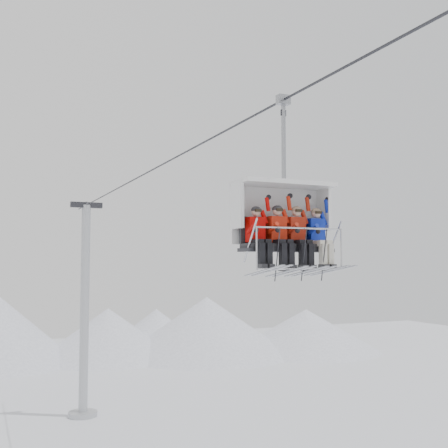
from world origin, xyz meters
name	(u,v)px	position (x,y,z in m)	size (l,w,h in m)	color
ridgeline	(30,335)	(-1.58, 42.05, 2.84)	(72.00, 21.00, 7.00)	white
lift_tower_right	(84,323)	(0.00, 22.00, 5.78)	(2.00, 1.80, 13.48)	#AAADB2
haul_cable	(224,132)	(0.00, 0.00, 13.30)	(0.06, 0.06, 50.00)	#2A2A2E
chairlift_carrier	(281,215)	(0.00, -3.25, 10.66)	(2.29, 1.17, 3.98)	black
skier_far_left	(258,235)	(-0.76, -3.56, 10.17)	(0.37, 1.69, 1.51)	#CD0703
skier_center_left	(279,235)	(-0.23, -3.56, 10.19)	(0.39, 1.69, 1.57)	red
skier_center_right	(299,235)	(0.26, -3.56, 10.19)	(0.39, 1.69, 1.57)	#A9210F
skier_far_right	(318,236)	(0.78, -3.56, 10.18)	(0.38, 1.69, 1.53)	#1026AD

